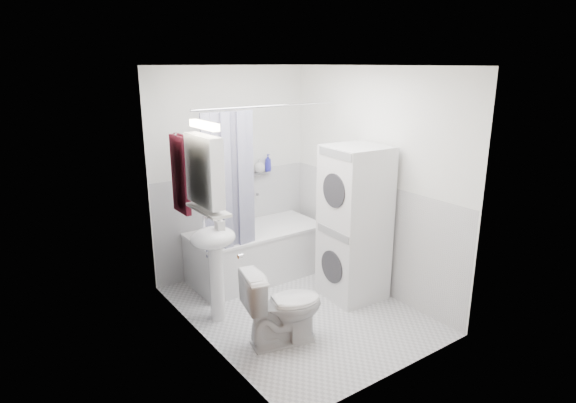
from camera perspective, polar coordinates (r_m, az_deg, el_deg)
floor at (r=5.04m, az=1.07°, el=-12.65°), size 2.60×2.60×0.00m
room_walls at (r=4.51m, az=1.17°, el=4.13°), size 2.60×2.60×2.60m
wainscot at (r=5.00m, az=-0.89°, el=-5.28°), size 1.98×2.58×2.58m
door at (r=3.72m, az=-5.67°, el=-6.48°), size 0.05×2.00×2.00m
bathtub at (r=5.63m, az=-3.81°, el=-5.81°), size 1.54×0.73×0.59m
tub_spout at (r=5.81m, az=-3.94°, el=0.96°), size 0.04×0.12×0.04m
curtain_rod at (r=4.99m, az=-2.30°, el=11.23°), size 1.72×0.02×0.02m
shower_curtain at (r=4.87m, az=-6.98°, el=2.04°), size 0.55×0.02×1.45m
sink at (r=4.62m, az=-8.76°, el=-5.96°), size 0.44×0.37×1.04m
medicine_cabinet at (r=4.12m, az=-9.85°, el=3.86°), size 0.13×0.50×0.71m
shelf at (r=4.22m, az=-9.44°, el=-0.96°), size 0.18×0.54×0.02m
shower_caddy at (r=5.77m, az=-3.51°, el=3.34°), size 0.22×0.06×0.02m
towel at (r=4.54m, az=-12.65°, el=3.35°), size 0.07×0.31×0.74m
washer_dryer at (r=5.05m, az=7.85°, el=-2.60°), size 0.62×0.61×1.63m
toilet at (r=4.35m, az=-0.58°, el=-12.32°), size 0.79×0.56×0.70m
soap_pump at (r=4.50m, az=-8.08°, el=-3.16°), size 0.08×0.17×0.08m
shelf_bottle at (r=4.08m, az=-8.54°, el=-0.83°), size 0.07×0.18×0.07m
shelf_cup at (r=4.31m, az=-10.18°, el=0.23°), size 0.10×0.09×0.10m
shampoo_a at (r=5.76m, az=-3.38°, el=4.10°), size 0.13×0.17×0.13m
shampoo_b at (r=5.83m, az=-2.38°, el=4.01°), size 0.08×0.21×0.08m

